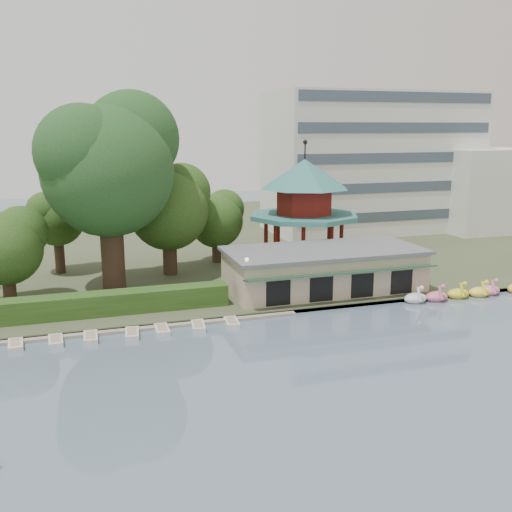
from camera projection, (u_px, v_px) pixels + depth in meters
name	position (u px, v px, depth m)	size (l,w,h in m)	color
ground_plane	(321.00, 417.00, 31.11)	(220.00, 220.00, 0.00)	slate
shore	(169.00, 239.00, 79.41)	(220.00, 70.00, 0.40)	#424930
embankment	(236.00, 316.00, 47.16)	(220.00, 0.60, 0.30)	gray
dock	(85.00, 333.00, 43.54)	(34.00, 1.60, 0.24)	gray
boathouse	(324.00, 269.00, 53.96)	(18.60, 9.39, 3.90)	tan
pavilion	(304.00, 201.00, 62.75)	(12.40, 12.40, 13.50)	tan
office_building	(390.00, 167.00, 84.15)	(38.00, 18.00, 20.00)	silver
hedge	(44.00, 309.00, 45.46)	(30.00, 2.00, 1.80)	#2C4C1A
lamp_post	(247.00, 273.00, 48.48)	(0.36, 0.36, 4.28)	black
big_tree	(109.00, 161.00, 51.97)	(13.25, 12.34, 18.52)	#3A281C
small_trees	(83.00, 222.00, 55.40)	(39.77, 16.27, 11.48)	#3A281C
swan_boats	(496.00, 290.00, 53.91)	(20.30, 2.02, 1.92)	silver
moored_rowboats	(56.00, 341.00, 41.64)	(27.76, 2.80, 0.36)	beige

